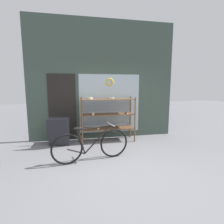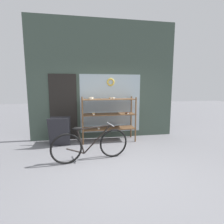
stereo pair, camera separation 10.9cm
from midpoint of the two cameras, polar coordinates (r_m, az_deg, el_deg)
The scene contains 5 objects.
ground_plane at distance 3.80m, azimuth 3.57°, elevation -18.51°, with size 30.00×30.00×0.00m, color slate.
storefront_facade at distance 5.76m, azimuth -2.34°, elevation 9.67°, with size 4.74×0.13×3.81m.
display_case at distance 5.45m, azimuth -0.60°, elevation -0.81°, with size 1.65×0.54×1.39m.
bicycle at distance 4.14m, azimuth -6.16°, elevation -10.61°, with size 1.80×0.51×0.84m.
sandwich_board at distance 5.28m, azimuth -16.20°, elevation -6.18°, with size 0.62×0.44×0.83m.
Camera 2 is at (-0.76, -3.30, 1.72)m, focal length 28.00 mm.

